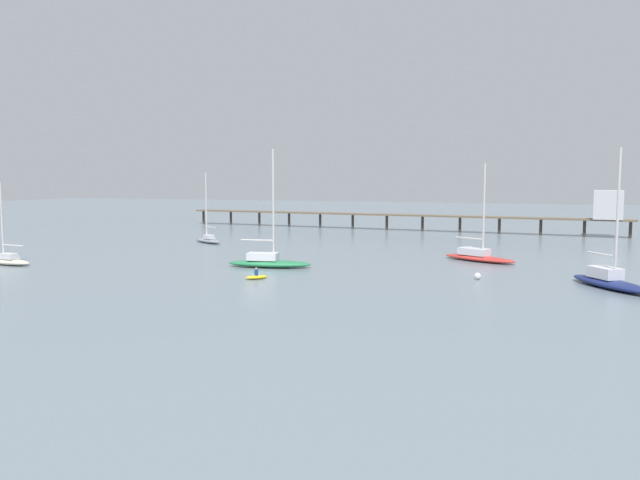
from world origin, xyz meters
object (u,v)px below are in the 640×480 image
Objects in this scene: sailboat_cream at (7,259)px; mooring_buoy_far at (463,250)px; pier at (499,210)px; sailboat_green at (268,261)px; mooring_buoy_mid at (478,276)px; sailboat_gray at (208,239)px; mooring_buoy_outer at (470,249)px; sailboat_navy at (610,280)px; dinghy_yellow at (256,277)px; sailboat_red at (478,255)px.

sailboat_cream reaches higher than mooring_buoy_far.
pier is at bearing 85.74° from mooring_buoy_far.
sailboat_green is 22.65m from mooring_buoy_mid.
mooring_buoy_outer is at bearing 3.84° from sailboat_gray.
sailboat_green reaches higher than mooring_buoy_outer.
sailboat_green is at bearing 177.68° from sailboat_navy.
sailboat_navy is at bearing 11.25° from dinghy_yellow.
mooring_buoy_mid is (-11.58, 0.66, -0.42)m from sailboat_navy.
sailboat_navy reaches higher than sailboat_red.
mooring_buoy_mid is at bearing 19.01° from dinghy_yellow.
sailboat_red is 25.08m from sailboat_green.
pier is 55.66m from sailboat_navy.
sailboat_green is (-21.25, -13.33, 0.06)m from sailboat_red.
sailboat_navy is at bearing -58.79° from mooring_buoy_outer.
sailboat_navy is at bearing 6.31° from sailboat_cream.
mooring_buoy_mid is (1.78, -53.25, -3.90)m from pier.
sailboat_cream is 57.63m from mooring_buoy_outer.
sailboat_cream reaches higher than pier.
sailboat_navy reaches higher than dinghy_yellow.
sailboat_cream reaches higher than dinghy_yellow.
sailboat_navy reaches higher than sailboat_gray.
sailboat_navy is 27.24m from mooring_buoy_far.
mooring_buoy_far is (18.50, 20.86, -0.32)m from sailboat_green.
mooring_buoy_outer is (-1.63, -29.18, -3.91)m from pier.
sailboat_red is at bearing 95.64° from mooring_buoy_mid.
mooring_buoy_far is 21.97m from mooring_buoy_mid.
sailboat_red is (0.39, -39.20, -3.55)m from pier.
sailboat_green reaches higher than pier.
mooring_buoy_outer is 0.78× the size of mooring_buoy_far.
mooring_buoy_far is (47.39, 29.23, -0.19)m from sailboat_cream.
sailboat_gray is at bearing -141.92° from pier.
pier is at bearing 86.79° from mooring_buoy_outer.
sailboat_gray is at bearing -179.81° from mooring_buoy_far.
mooring_buoy_outer is at bearing 61.42° from dinghy_yellow.
sailboat_red is 8.01m from mooring_buoy_far.
sailboat_cream is at bearing -173.69° from sailboat_navy.
sailboat_red is 1.08× the size of sailboat_gray.
dinghy_yellow is at bearing -107.13° from pier.
mooring_buoy_mid is (1.39, -14.05, -0.34)m from sailboat_red.
sailboat_red is 41.63m from sailboat_gray.
sailboat_red is at bearing 23.40° from sailboat_cream.
sailboat_gray is (-19.72, 20.73, -0.08)m from sailboat_green.
sailboat_green is 30.25m from mooring_buoy_outer.
dinghy_yellow is at bearing -131.99° from sailboat_red.
mooring_buoy_far is at bearing -106.19° from mooring_buoy_outer.
mooring_buoy_mid is at bearing 8.44° from sailboat_cream.
sailboat_navy reaches higher than sailboat_cream.
sailboat_cream is (-49.75, -60.90, -3.62)m from pier.
sailboat_green is 8.08m from dinghy_yellow.
dinghy_yellow is 2.79× the size of mooring_buoy_far.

